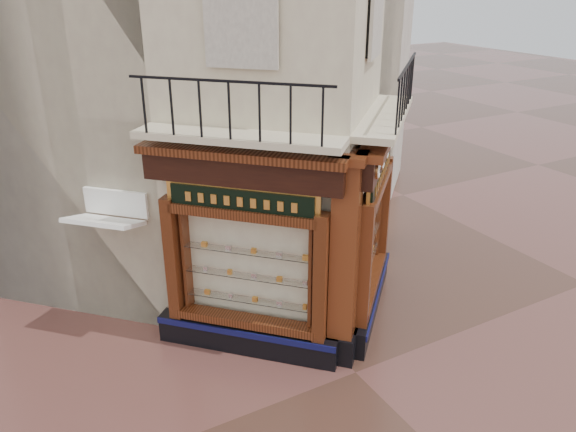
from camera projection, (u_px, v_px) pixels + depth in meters
ground at (356, 372)px, 10.13m from camera, size 80.00×80.00×0.00m
main_building at (210, 4)px, 12.70m from camera, size 11.31×11.31×12.00m
neighbour_left at (80, 24)px, 13.78m from camera, size 11.31×11.31×11.00m
neighbour_right at (260, 17)px, 15.99m from camera, size 11.31×11.31×11.00m
shopfront_left at (245, 258)px, 9.98m from camera, size 2.86×2.86×3.98m
shopfront_right at (372, 226)px, 11.23m from camera, size 2.86×2.86×3.98m
corner_pilaster at (344, 266)px, 9.76m from camera, size 0.85×0.85×3.98m
balcony at (317, 126)px, 9.65m from camera, size 5.94×2.97×1.03m
clock_a at (378, 170)px, 9.33m from camera, size 0.25×0.25×0.31m
clock_b at (382, 159)px, 9.88m from camera, size 0.30×0.30×0.37m
clock_c at (387, 149)px, 10.46m from camera, size 0.31×0.31×0.39m
clock_d at (390, 141)px, 10.97m from camera, size 0.27×0.27×0.34m
clock_e at (394, 132)px, 11.59m from camera, size 0.27×0.27×0.34m
awning at (120, 335)px, 11.19m from camera, size 1.48×1.48×0.29m
signboard_left at (241, 201)px, 9.47m from camera, size 1.99×1.99×0.53m
signboard_right at (380, 173)px, 10.77m from camera, size 2.05×2.05×0.55m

